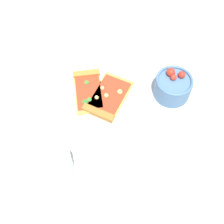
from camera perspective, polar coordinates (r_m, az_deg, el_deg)
The scene contains 6 objects.
ground_plane at distance 0.91m, azimuth -2.45°, elevation 2.81°, with size 2.40×2.40×0.00m, color #B2B7BC.
plate at distance 0.91m, azimuth -2.91°, elevation 3.57°, with size 0.24×0.24×0.01m, color white.
pizza_slice_near at distance 0.88m, azimuth -0.85°, elevation 2.54°, with size 0.18×0.15×0.02m.
pizza_slice_far at distance 0.90m, azimuth -4.53°, elevation 4.42°, with size 0.16×0.10×0.02m.
salad_bowl at distance 0.90m, azimuth 11.42°, elevation 4.82°, with size 0.11×0.11×0.09m.
soda_glass at distance 0.76m, azimuth -10.07°, elevation -9.73°, with size 0.07×0.07×0.11m.
Camera 1 is at (0.50, 0.04, 0.76)m, focal length 48.40 mm.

